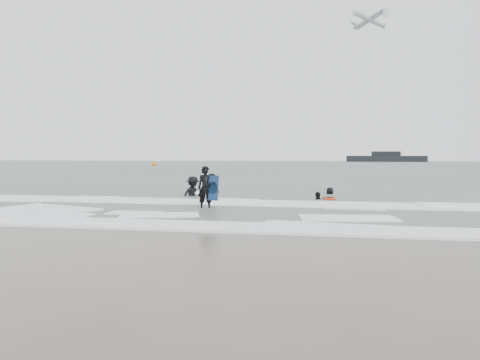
% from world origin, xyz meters
% --- Properties ---
extents(ground, '(320.00, 320.00, 0.00)m').
position_xyz_m(ground, '(0.00, 0.00, 0.00)').
color(ground, brown).
rests_on(ground, ground).
extents(sea, '(320.00, 320.00, 0.00)m').
position_xyz_m(sea, '(0.00, 80.00, 0.06)').
color(sea, '#47544C').
rests_on(sea, ground).
extents(surfer_centre, '(0.73, 0.60, 1.71)m').
position_xyz_m(surfer_centre, '(-1.10, 3.77, 0.00)').
color(surfer_centre, black).
rests_on(surfer_centre, ground).
extents(surfer_wading, '(0.94, 0.76, 1.83)m').
position_xyz_m(surfer_wading, '(-1.70, 6.74, 0.00)').
color(surfer_wading, black).
rests_on(surfer_wading, ground).
extents(surfer_breaker, '(1.33, 1.39, 1.89)m').
position_xyz_m(surfer_breaker, '(-3.29, 9.03, 0.00)').
color(surfer_breaker, black).
rests_on(surfer_breaker, ground).
extents(surfer_right_near, '(0.91, 0.91, 1.56)m').
position_xyz_m(surfer_right_near, '(3.02, 8.41, 0.00)').
color(surfer_right_near, black).
rests_on(surfer_right_near, ground).
extents(surfer_right_far, '(0.84, 0.63, 1.56)m').
position_xyz_m(surfer_right_far, '(3.51, 11.61, 0.00)').
color(surfer_right_far, black).
rests_on(surfer_right_far, ground).
extents(surf_foam, '(30.03, 9.06, 0.09)m').
position_xyz_m(surf_foam, '(0.00, 3.70, 0.04)').
color(surf_foam, white).
rests_on(surf_foam, ground).
extents(bodyboards, '(6.21, 5.45, 1.25)m').
position_xyz_m(bodyboards, '(0.21, 6.41, 0.50)').
color(bodyboards, '#10274B').
rests_on(bodyboards, ground).
extents(buoy, '(1.00, 1.00, 1.65)m').
position_xyz_m(buoy, '(-32.32, 75.19, 0.42)').
color(buoy, orange).
rests_on(buoy, ground).
extents(vessel_horizon, '(25.06, 4.48, 3.40)m').
position_xyz_m(vessel_horizon, '(19.36, 145.15, 1.27)').
color(vessel_horizon, black).
rests_on(vessel_horizon, ground).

